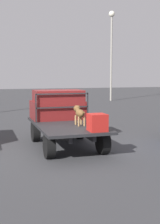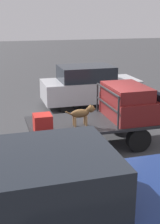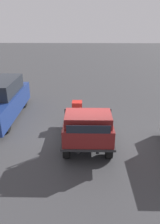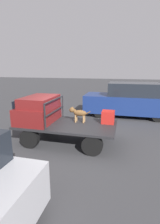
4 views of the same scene
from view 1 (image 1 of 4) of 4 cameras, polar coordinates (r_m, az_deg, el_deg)
The scene contains 7 objects.
ground_plane at distance 10.05m, azimuth -2.51°, elevation -6.40°, with size 80.00×80.00×0.00m, color #38383A.
flatbed_truck at distance 9.94m, azimuth -2.53°, elevation -3.27°, with size 3.74×1.91×0.76m.
truck_cab at distance 10.95m, azimuth -4.09°, elevation 1.27°, with size 1.28×1.79×1.01m.
truck_headboard at distance 10.28m, azimuth -3.23°, elevation 1.67°, with size 0.04×1.79×0.94m.
dog at distance 9.60m, azimuth -0.16°, elevation -0.14°, with size 0.89×0.24×0.62m.
cargo_crate at distance 8.57m, azimuth 3.18°, elevation -1.93°, with size 0.48×0.48×0.48m.
light_pole_far at distance 27.46m, azimuth 5.78°, elevation 12.98°, with size 0.52×0.52×7.63m.
Camera 1 is at (-9.46, 2.50, 2.32)m, focal length 50.00 mm.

